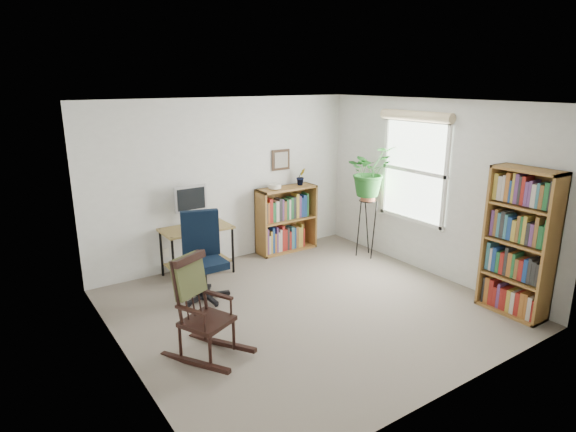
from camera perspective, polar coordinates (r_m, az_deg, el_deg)
floor at (r=5.87m, az=2.23°, el=-10.81°), size 4.20×4.00×0.00m
ceiling at (r=5.25m, az=2.52°, el=13.31°), size 4.20×4.00×0.00m
wall_back at (r=7.10m, az=-7.29°, el=4.08°), size 4.20×0.00×2.40m
wall_front at (r=4.09m, az=19.35°, el=-5.57°), size 4.20×0.00×2.40m
wall_left at (r=4.56m, az=-19.39°, el=-3.36°), size 0.00×4.00×2.40m
wall_right at (r=6.86m, az=16.63°, el=3.14°), size 0.00×4.00×2.40m
window at (r=6.98m, az=14.66°, el=5.17°), size 0.12×1.20×1.50m
desk at (r=6.81m, az=-10.69°, el=-4.10°), size 0.95×0.52×0.68m
monitor at (r=6.75m, az=-11.43°, el=1.21°), size 0.46×0.16×0.56m
keyboard at (r=6.59m, az=-10.42°, el=-1.51°), size 0.40×0.15×0.02m
office_chair at (r=5.96m, az=-9.96°, el=-4.82°), size 0.75×0.75×1.10m
rocking_chair at (r=4.77m, az=-9.65°, el=-10.68°), size 0.86×1.04×1.04m
low_bookshelf at (r=7.57m, az=-0.17°, el=-0.38°), size 0.98×0.33×1.03m
tall_bookshelf at (r=6.03m, az=25.72°, el=-2.91°), size 0.32×0.75×1.71m
plant_stand at (r=7.42m, az=9.30°, el=-0.92°), size 0.35×0.35×1.04m
spider_plant at (r=7.17m, az=9.72°, el=8.09°), size 1.69×1.88×1.46m
potted_plant_small at (r=7.60m, az=1.54°, el=4.09°), size 0.13×0.24×0.11m
framed_picture at (r=7.49m, az=-0.82°, el=6.66°), size 0.32×0.04×0.32m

